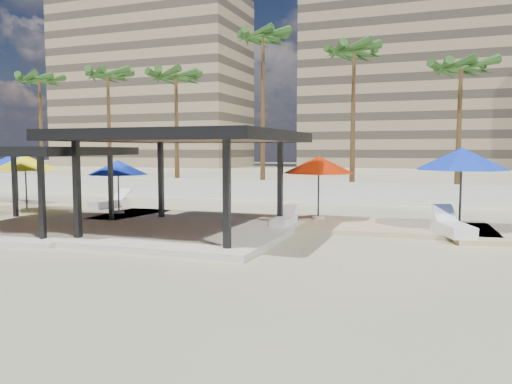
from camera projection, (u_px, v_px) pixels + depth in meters
ground at (143, 255)px, 14.54m from camera, size 200.00×200.00×0.00m
promenade at (285, 221)px, 21.01m from camera, size 44.45×7.97×0.24m
boundary_wall at (294, 191)px, 29.44m from camera, size 56.00×0.30×1.20m
building_west at (152, 82)px, 91.30m from camera, size 34.00×16.00×32.40m
building_mid at (418, 83)px, 84.81m from camera, size 38.00×16.00×30.40m
pavilion_central at (188, 174)px, 17.64m from camera, size 7.35×7.35×3.69m
pavilion_west at (26, 181)px, 18.64m from camera, size 7.03×7.03×3.15m
umbrella_a at (16, 159)px, 26.99m from camera, size 3.62×3.62×2.72m
umbrella_b at (25, 163)px, 23.26m from camera, size 3.51×3.51×2.63m
umbrella_c at (319, 165)px, 20.51m from camera, size 3.53×3.53×2.61m
umbrella_d at (462, 159)px, 17.99m from camera, size 4.16×4.16×2.95m
umbrella_f at (118, 168)px, 22.43m from camera, size 3.48×3.48×2.40m
lounger_a at (110, 203)px, 24.87m from camera, size 1.11×2.38×0.87m
lounger_b at (284, 220)px, 19.10m from camera, size 0.62×1.85×0.70m
lounger_c at (452, 228)px, 17.03m from camera, size 1.51×2.51×0.91m
palm_a at (39, 84)px, 38.22m from camera, size 3.00×3.00×9.21m
palm_b at (108, 79)px, 36.50m from camera, size 3.00×3.00×9.34m
palm_c at (176, 81)px, 33.91m from camera, size 3.00×3.00×8.86m
palm_d at (263, 44)px, 32.39m from camera, size 3.00×3.00×11.19m
palm_e at (354, 57)px, 29.96m from camera, size 3.00×3.00×9.78m
palm_f at (461, 72)px, 28.17m from camera, size 3.00×3.00×8.54m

